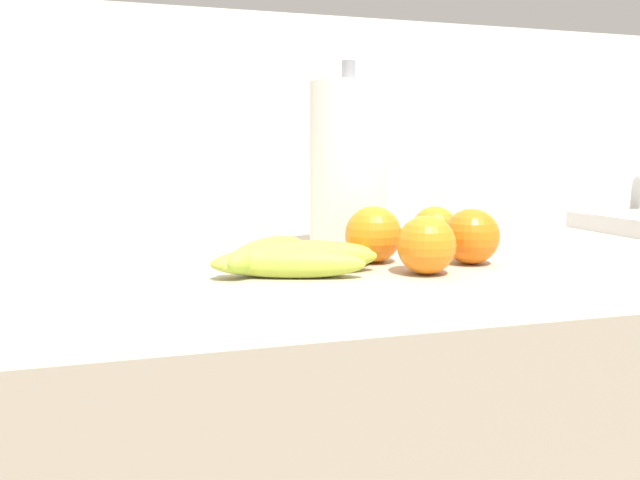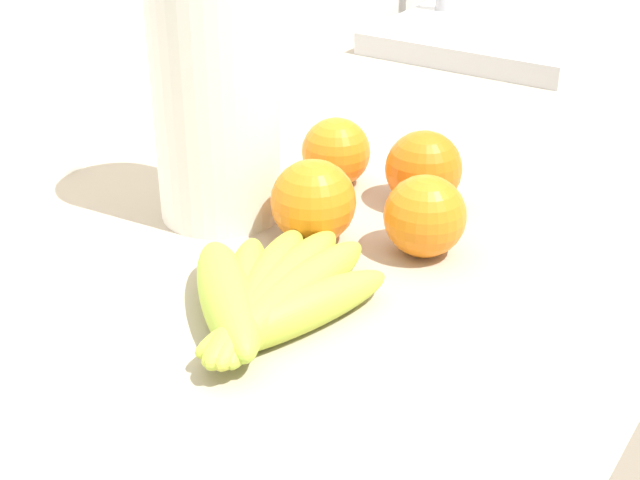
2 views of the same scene
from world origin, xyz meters
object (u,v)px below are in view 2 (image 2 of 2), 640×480
object	(u,v)px
banana_bunch	(265,298)
paper_towel_roll	(215,87)
orange_center	(424,169)
orange_front	(336,152)
orange_back_right	(313,202)
sink_basin	(504,28)
orange_back_left	(425,216)

from	to	relation	value
banana_bunch	paper_towel_roll	bearing A→B (deg)	48.67
banana_bunch	orange_center	distance (m)	0.25
orange_front	orange_center	world-z (taller)	orange_center
orange_back_right	sink_basin	world-z (taller)	sink_basin
banana_bunch	orange_front	world-z (taller)	orange_front
orange_back_left	sink_basin	world-z (taller)	sink_basin
orange_back_right	orange_center	xyz separation A→B (m)	(0.12, -0.05, -0.00)
sink_basin	orange_center	bearing A→B (deg)	-164.31
sink_basin	paper_towel_roll	bearing A→B (deg)	-178.76
paper_towel_roll	sink_basin	xyz separation A→B (m)	(0.71, 0.02, -0.10)
banana_bunch	sink_basin	size ratio (longest dim) A/B	0.56
orange_front	paper_towel_roll	world-z (taller)	paper_towel_roll
orange_center	sink_basin	xyz separation A→B (m)	(0.59, 0.16, -0.02)
banana_bunch	paper_towel_roll	size ratio (longest dim) A/B	0.78
paper_towel_roll	banana_bunch	bearing A→B (deg)	-131.33
paper_towel_roll	sink_basin	size ratio (longest dim) A/B	0.72
orange_center	paper_towel_roll	world-z (taller)	paper_towel_roll
orange_center	paper_towel_roll	bearing A→B (deg)	128.73
banana_bunch	sink_basin	world-z (taller)	sink_basin
orange_center	orange_back_left	bearing A→B (deg)	-151.99
orange_front	orange_back_right	xyz separation A→B (m)	(-0.11, -0.05, 0.00)
orange_front	orange_back_right	bearing A→B (deg)	-156.99
paper_towel_roll	sink_basin	world-z (taller)	paper_towel_roll
orange_center	banana_bunch	bearing A→B (deg)	178.64
orange_back_left	orange_back_right	xyz separation A→B (m)	(-0.03, 0.09, 0.00)
orange_back_right	banana_bunch	bearing A→B (deg)	-162.31
banana_bunch	sink_basin	distance (m)	0.85
sink_basin	banana_bunch	bearing A→B (deg)	-169.20
paper_towel_roll	orange_back_left	bearing A→B (deg)	-80.44
orange_back_left	banana_bunch	bearing A→B (deg)	161.89
orange_back_left	sink_basin	xyz separation A→B (m)	(0.67, 0.21, -0.02)
orange_center	sink_basin	size ratio (longest dim) A/B	0.19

